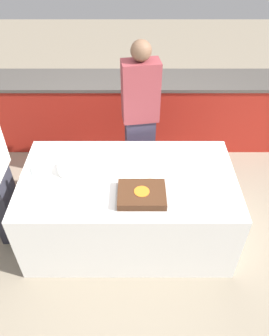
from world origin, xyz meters
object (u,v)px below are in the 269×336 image
at_px(plate_stack, 70,168).
at_px(person_cutting_cake, 140,120).
at_px(cake, 142,195).
at_px(wine_glass, 33,172).

relative_size(plate_stack, person_cutting_cake, 0.13).
height_order(cake, wine_glass, wine_glass).
xyz_separation_m(wine_glass, person_cutting_cake, (0.90, 0.82, -0.02)).
xyz_separation_m(plate_stack, person_cutting_cake, (0.63, 0.67, 0.08)).
bearing_deg(plate_stack, person_cutting_cake, 46.81).
distance_m(plate_stack, wine_glass, 0.33).
height_order(plate_stack, wine_glass, wine_glass).
distance_m(cake, person_cutting_cake, 1.00).
distance_m(wine_glass, person_cutting_cake, 1.22).
relative_size(wine_glass, person_cutting_cake, 0.11).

